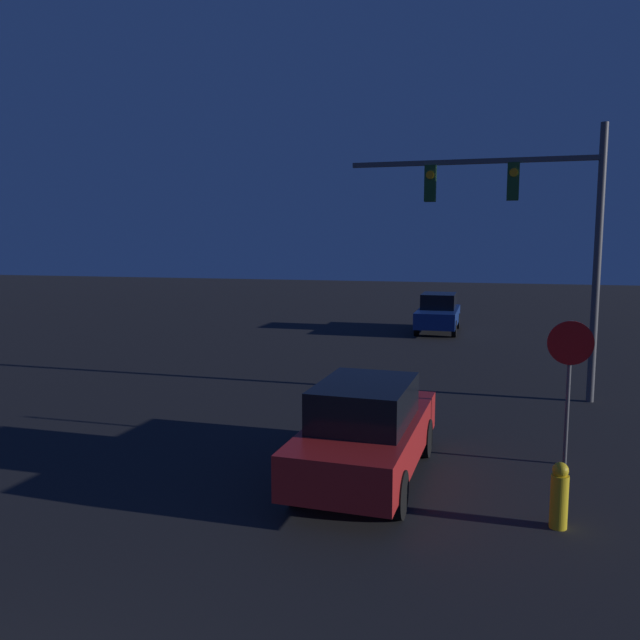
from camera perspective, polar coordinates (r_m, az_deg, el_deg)
name	(u,v)px	position (r m, az deg, el deg)	size (l,w,h in m)	color
car_near	(367,430)	(10.39, 4.30, -9.97)	(1.84, 4.39, 1.68)	#B21E1E
car_far	(438,313)	(27.64, 10.76, 0.67)	(1.73, 4.34, 1.68)	navy
traffic_signal_mast	(531,218)	(16.23, 18.75, 8.82)	(6.09, 0.30, 6.68)	#4C4C51
stop_sign	(569,364)	(11.64, 21.85, -3.76)	(0.77, 0.07, 2.56)	#4C4C51
fire_hydrant	(559,496)	(9.43, 21.03, -14.75)	(0.24, 0.24, 0.93)	gold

